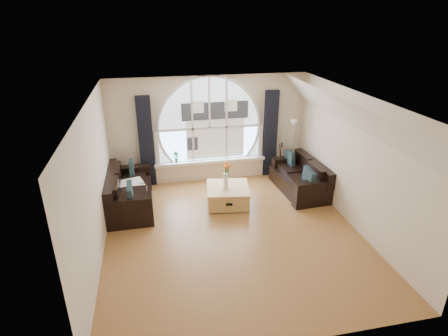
{
  "coord_description": "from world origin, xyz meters",
  "views": [
    {
      "loc": [
        -1.44,
        -6.06,
        4.12
      ],
      "look_at": [
        0.0,
        0.9,
        1.05
      ],
      "focal_mm": 29.22,
      "sensor_mm": 36.0,
      "label": 1
    }
  ],
  "objects_px": {
    "sofa_left": "(130,191)",
    "sofa_right": "(300,176)",
    "coffee_chest": "(228,195)",
    "guitar": "(279,160)",
    "floor_lamp": "(292,150)",
    "vase_flowers": "(226,172)",
    "potted_plant": "(176,157)"
  },
  "relations": [
    {
      "from": "guitar",
      "to": "sofa_left",
      "type": "bearing_deg",
      "value": 174.14
    },
    {
      "from": "floor_lamp",
      "to": "guitar",
      "type": "height_order",
      "value": "floor_lamp"
    },
    {
      "from": "coffee_chest",
      "to": "floor_lamp",
      "type": "distance_m",
      "value": 2.27
    },
    {
      "from": "sofa_left",
      "to": "vase_flowers",
      "type": "height_order",
      "value": "vase_flowers"
    },
    {
      "from": "sofa_left",
      "to": "potted_plant",
      "type": "bearing_deg",
      "value": 44.14
    },
    {
      "from": "coffee_chest",
      "to": "floor_lamp",
      "type": "bearing_deg",
      "value": 37.38
    },
    {
      "from": "sofa_left",
      "to": "coffee_chest",
      "type": "height_order",
      "value": "sofa_left"
    },
    {
      "from": "vase_flowers",
      "to": "potted_plant",
      "type": "relative_size",
      "value": 2.39
    },
    {
      "from": "sofa_left",
      "to": "coffee_chest",
      "type": "distance_m",
      "value": 2.22
    },
    {
      "from": "vase_flowers",
      "to": "potted_plant",
      "type": "bearing_deg",
      "value": 124.77
    },
    {
      "from": "sofa_right",
      "to": "coffee_chest",
      "type": "xyz_separation_m",
      "value": [
        -1.86,
        -0.29,
        -0.17
      ]
    },
    {
      "from": "sofa_left",
      "to": "potted_plant",
      "type": "distance_m",
      "value": 1.65
    },
    {
      "from": "coffee_chest",
      "to": "guitar",
      "type": "bearing_deg",
      "value": 42.1
    },
    {
      "from": "sofa_left",
      "to": "coffee_chest",
      "type": "bearing_deg",
      "value": -8.24
    },
    {
      "from": "sofa_left",
      "to": "sofa_right",
      "type": "bearing_deg",
      "value": -0.77
    },
    {
      "from": "potted_plant",
      "to": "sofa_right",
      "type": "bearing_deg",
      "value": -21.49
    },
    {
      "from": "sofa_left",
      "to": "vase_flowers",
      "type": "bearing_deg",
      "value": -8.44
    },
    {
      "from": "vase_flowers",
      "to": "guitar",
      "type": "height_order",
      "value": "vase_flowers"
    },
    {
      "from": "guitar",
      "to": "potted_plant",
      "type": "distance_m",
      "value": 2.67
    },
    {
      "from": "potted_plant",
      "to": "guitar",
      "type": "bearing_deg",
      "value": -7.97
    },
    {
      "from": "sofa_left",
      "to": "floor_lamp",
      "type": "xyz_separation_m",
      "value": [
        4.12,
        0.77,
        0.4
      ]
    },
    {
      "from": "sofa_right",
      "to": "guitar",
      "type": "relative_size",
      "value": 1.67
    },
    {
      "from": "sofa_left",
      "to": "guitar",
      "type": "distance_m",
      "value": 3.87
    },
    {
      "from": "sofa_right",
      "to": "sofa_left",
      "type": "bearing_deg",
      "value": 176.36
    },
    {
      "from": "vase_flowers",
      "to": "sofa_left",
      "type": "bearing_deg",
      "value": 172.29
    },
    {
      "from": "sofa_right",
      "to": "guitar",
      "type": "distance_m",
      "value": 0.83
    },
    {
      "from": "sofa_left",
      "to": "floor_lamp",
      "type": "distance_m",
      "value": 4.21
    },
    {
      "from": "vase_flowers",
      "to": "sofa_right",
      "type": "bearing_deg",
      "value": 8.53
    },
    {
      "from": "sofa_right",
      "to": "coffee_chest",
      "type": "bearing_deg",
      "value": -174.87
    },
    {
      "from": "floor_lamp",
      "to": "potted_plant",
      "type": "relative_size",
      "value": 5.45
    },
    {
      "from": "sofa_left",
      "to": "floor_lamp",
      "type": "height_order",
      "value": "floor_lamp"
    },
    {
      "from": "sofa_left",
      "to": "guitar",
      "type": "xyz_separation_m",
      "value": [
        3.79,
        0.77,
        0.13
      ]
    }
  ]
}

